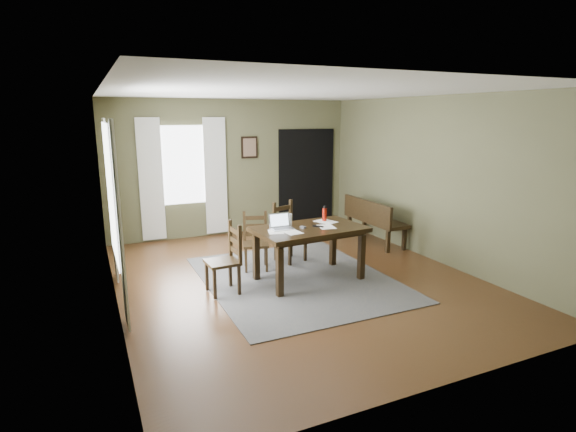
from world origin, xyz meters
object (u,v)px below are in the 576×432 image
water_bottle (324,214)px  laptop (281,225)px  chair_end (226,259)px  chair_back_right (288,232)px  bench (373,217)px  chair_back_left (256,242)px  dining_table (309,234)px

water_bottle → laptop: bearing=-169.1°
chair_end → water_bottle: 1.72m
chair_back_right → bench: 1.92m
chair_back_left → bench: size_ratio=0.60×
chair_back_right → chair_end: bearing=-163.4°
bench → laptop: (-2.39, -1.14, 0.35)m
dining_table → chair_end: (-1.25, 0.02, -0.23)m
chair_end → chair_back_left: (0.71, 0.77, -0.03)m
chair_back_left → chair_back_right: 0.66m
dining_table → chair_back_right: chair_back_right is taller
dining_table → chair_back_right: 0.98m
chair_end → chair_back_right: chair_back_right is taller
chair_end → water_bottle: size_ratio=4.14×
laptop → water_bottle: water_bottle is taller
chair_back_left → bench: chair_back_left is taller
bench → laptop: bearing=115.6°
chair_back_right → bench: (1.89, 0.31, 0.02)m
dining_table → laptop: size_ratio=5.15×
chair_back_right → laptop: size_ratio=3.09×
bench → laptop: 2.67m
chair_end → laptop: (0.85, 0.09, 0.38)m
chair_back_left → dining_table: bearing=-37.9°
chair_back_left → laptop: (0.14, -0.68, 0.41)m
dining_table → chair_end: chair_end is taller
chair_back_left → laptop: laptop is taller
chair_end → dining_table: bearing=86.2°
dining_table → laptop: (-0.40, 0.11, 0.15)m
dining_table → chair_back_right: size_ratio=1.67×
dining_table → laptop: laptop is taller
chair_end → chair_back_right: size_ratio=0.98×
dining_table → chair_back_left: 0.99m
bench → water_bottle: (-1.59, -0.99, 0.40)m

